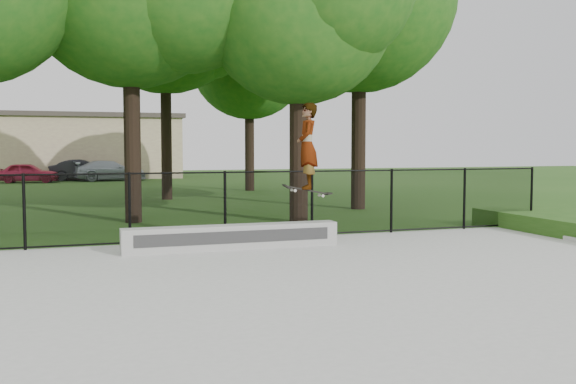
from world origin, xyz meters
The scene contains 10 objects.
ground centered at (0.00, 0.00, 0.00)m, with size 100.00×100.00×0.00m, color #264F16.
concrete_slab centered at (0.00, 0.00, 0.03)m, with size 14.00×12.00×0.06m, color #A9AAA4.
grind_ledge centered at (-0.13, 4.70, 0.30)m, with size 4.29×0.40×0.48m, color #9C9B97.
car_a centered at (-5.44, 32.69, 0.58)m, with size 1.38×3.40×1.16m, color maroon.
car_b centered at (-2.36, 34.26, 0.65)m, with size 1.38×3.58×1.30m, color black.
car_c centered at (-0.75, 33.37, 0.62)m, with size 1.75×3.95×1.25m, color #9199A4.
skater_airborne centered at (1.41, 4.64, 2.06)m, with size 0.83×0.74×1.91m.
chainlink_fence centered at (0.00, 5.90, 0.81)m, with size 16.06×0.06×1.50m.
tree_row centered at (0.18, 13.95, 6.65)m, with size 20.35×18.41×10.98m.
distant_building centered at (-2.00, 38.00, 2.16)m, with size 12.40×6.40×4.30m.
Camera 1 is at (-3.15, -7.50, 2.06)m, focal length 40.00 mm.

